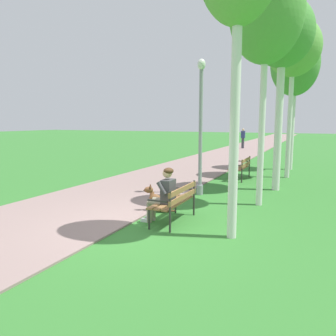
# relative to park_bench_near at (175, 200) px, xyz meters

# --- Properties ---
(ground_plane) EXTENTS (120.00, 120.00, 0.00)m
(ground_plane) POSITION_rel_park_bench_near_xyz_m (-0.56, -0.62, -0.51)
(ground_plane) COLOR #33752D
(paved_path) EXTENTS (3.84, 60.00, 0.04)m
(paved_path) POSITION_rel_park_bench_near_xyz_m (-2.74, 23.38, -0.49)
(paved_path) COLOR gray
(paved_path) RESTS_ON ground
(park_bench_near) EXTENTS (0.55, 1.50, 0.85)m
(park_bench_near) POSITION_rel_park_bench_near_xyz_m (0.00, 0.00, 0.00)
(park_bench_near) COLOR olive
(park_bench_near) RESTS_ON ground
(park_bench_mid) EXTENTS (0.55, 1.50, 0.85)m
(park_bench_mid) POSITION_rel_park_bench_near_xyz_m (0.12, 6.08, 0.00)
(park_bench_mid) COLOR olive
(park_bench_mid) RESTS_ON ground
(person_seated_on_near_bench) EXTENTS (0.74, 0.49, 1.25)m
(person_seated_on_near_bench) POSITION_rel_park_bench_near_xyz_m (-0.21, -0.17, 0.17)
(person_seated_on_near_bench) COLOR gray
(person_seated_on_near_bench) RESTS_ON ground
(dog_brown) EXTENTS (0.78, 0.47, 0.71)m
(dog_brown) POSITION_rel_park_bench_near_xyz_m (-0.72, 0.59, -0.25)
(dog_brown) COLOR brown
(dog_brown) RESTS_ON ground
(lamp_post_near) EXTENTS (0.24, 0.24, 4.05)m
(lamp_post_near) POSITION_rel_park_bench_near_xyz_m (-0.44, 2.88, 1.58)
(lamp_post_near) COLOR gray
(lamp_post_near) RESTS_ON ground
(birch_tree_second) EXTENTS (1.85, 1.62, 6.23)m
(birch_tree_second) POSITION_rel_park_bench_near_xyz_m (1.43, 2.35, 4.39)
(birch_tree_second) COLOR silver
(birch_tree_second) RESTS_ON ground
(birch_tree_third) EXTENTS (1.89, 1.95, 6.02)m
(birch_tree_third) POSITION_rel_park_bench_near_xyz_m (1.59, 4.59, 4.36)
(birch_tree_third) COLOR silver
(birch_tree_third) RESTS_ON ground
(birch_tree_fourth) EXTENTS (2.06, 1.88, 6.16)m
(birch_tree_fourth) POSITION_rel_park_bench_near_xyz_m (1.69, 7.29, 4.49)
(birch_tree_fourth) COLOR silver
(birch_tree_fourth) RESTS_ON ground
(birch_tree_fifth) EXTENTS (2.13, 1.88, 6.23)m
(birch_tree_fifth) POSITION_rel_park_bench_near_xyz_m (1.60, 9.69, 4.24)
(birch_tree_fifth) COLOR silver
(birch_tree_fifth) RESTS_ON ground
(pedestrian_distant) EXTENTS (0.32, 0.22, 1.65)m
(pedestrian_distant) POSITION_rel_park_bench_near_xyz_m (-2.94, 20.47, 0.33)
(pedestrian_distant) COLOR #383842
(pedestrian_distant) RESTS_ON ground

